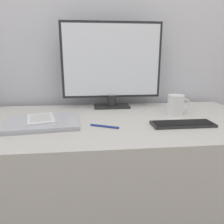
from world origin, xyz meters
TOP-DOWN VIEW (x-y plane):
  - wall_back at (0.00, 0.58)m, footprint 3.60×0.05m
  - desk at (0.00, 0.16)m, footprint 1.59×0.69m
  - monitor at (0.10, 0.42)m, footprint 0.57×0.11m
  - keyboard at (0.37, 0.04)m, footprint 0.28×0.10m
  - laptop at (-0.25, 0.12)m, footprint 0.34×0.27m
  - ereader at (-0.26, 0.13)m, footprint 0.15×0.19m
  - coffee_mug at (0.41, 0.22)m, footprint 0.12×0.08m
  - pen at (0.03, 0.05)m, footprint 0.12×0.06m

SIDE VIEW (x-z plane):
  - desk at x=0.00m, z-range 0.00..0.75m
  - pen at x=0.03m, z-range 0.75..0.76m
  - keyboard at x=0.37m, z-range 0.75..0.77m
  - laptop at x=-0.25m, z-range 0.75..0.77m
  - ereader at x=-0.26m, z-range 0.77..0.78m
  - coffee_mug at x=0.41m, z-range 0.75..0.86m
  - monitor at x=0.10m, z-range 0.77..1.25m
  - wall_back at x=0.00m, z-range 0.00..2.40m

